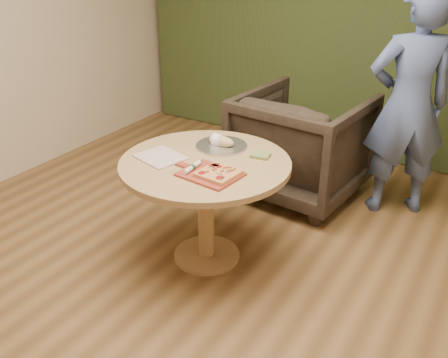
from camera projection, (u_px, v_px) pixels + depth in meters
The scene contains 12 objects.
room_shell at pixel (183, 86), 2.45m from camera, with size 5.04×6.04×2.84m.
curtain at pixel (364, 13), 4.67m from camera, with size 4.80×0.14×2.78m, color #2B3819.
pedestal_table at pixel (205, 180), 3.29m from camera, with size 1.12×1.12×0.75m.
pizza_paddle at pixel (209, 174), 3.04m from camera, with size 0.46×0.32×0.01m.
flatbread_pizza at pixel (218, 173), 3.01m from camera, with size 0.24×0.24×0.04m.
cutlery_roll at pixel (192, 167), 3.07m from camera, with size 0.04×0.20×0.03m.
newspaper at pixel (161, 157), 3.27m from camera, with size 0.30×0.25×0.01m, color white.
serving_tray at pixel (221, 146), 3.44m from camera, with size 0.36×0.36×0.02m.
bread_roll at pixel (220, 141), 3.43m from camera, with size 0.19×0.09×0.09m.
green_packet at pixel (261, 155), 3.29m from camera, with size 0.12×0.10×0.02m, color #53642D.
armchair at pixel (302, 140), 4.22m from camera, with size 0.97×0.91×1.00m, color black.
person_standing at pixel (408, 105), 3.80m from camera, with size 0.66×0.43×1.79m, color #4A5E93.
Camera 1 is at (1.42, -1.94, 2.08)m, focal length 40.00 mm.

